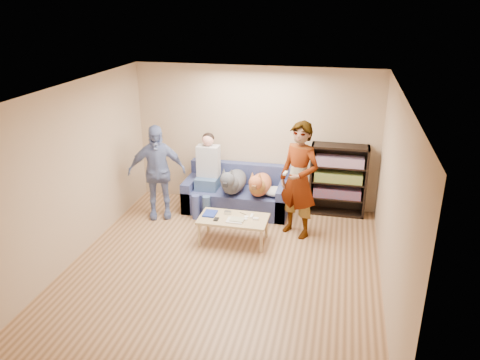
% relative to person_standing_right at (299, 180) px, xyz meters
% --- Properties ---
extents(ground, '(5.00, 5.00, 0.00)m').
position_rel_person_standing_right_xyz_m(ground, '(-0.94, -1.37, -0.96)').
color(ground, brown).
rests_on(ground, ground).
extents(ceiling, '(5.00, 5.00, 0.00)m').
position_rel_person_standing_right_xyz_m(ceiling, '(-0.94, -1.37, 1.64)').
color(ceiling, white).
rests_on(ceiling, ground).
extents(wall_back, '(4.50, 0.00, 4.50)m').
position_rel_person_standing_right_xyz_m(wall_back, '(-0.94, 1.13, 0.34)').
color(wall_back, tan).
rests_on(wall_back, ground).
extents(wall_front, '(4.50, 0.00, 4.50)m').
position_rel_person_standing_right_xyz_m(wall_front, '(-0.94, -3.87, 0.34)').
color(wall_front, tan).
rests_on(wall_front, ground).
extents(wall_left, '(0.00, 5.00, 5.00)m').
position_rel_person_standing_right_xyz_m(wall_left, '(-3.19, -1.37, 0.34)').
color(wall_left, tan).
rests_on(wall_left, ground).
extents(wall_right, '(0.00, 5.00, 5.00)m').
position_rel_person_standing_right_xyz_m(wall_right, '(1.31, -1.37, 0.34)').
color(wall_right, tan).
rests_on(wall_right, ground).
extents(blanket, '(0.42, 0.36, 0.15)m').
position_rel_person_standing_right_xyz_m(blanket, '(-0.46, 0.54, -0.46)').
color(blanket, '#A4A4A8').
rests_on(blanket, sofa).
extents(person_standing_right, '(0.84, 0.75, 1.92)m').
position_rel_person_standing_right_xyz_m(person_standing_right, '(0.00, 0.00, 0.00)').
color(person_standing_right, gray).
rests_on(person_standing_right, ground).
extents(person_standing_left, '(1.08, 0.74, 1.70)m').
position_rel_person_standing_right_xyz_m(person_standing_left, '(-2.50, 0.14, -0.11)').
color(person_standing_left, '#7485BA').
rests_on(person_standing_left, ground).
extents(held_controller, '(0.07, 0.14, 0.03)m').
position_rel_person_standing_right_xyz_m(held_controller, '(-0.20, -0.20, 0.18)').
color(held_controller, silver).
rests_on(held_controller, person_standing_right).
extents(notebook_blue, '(0.20, 0.26, 0.03)m').
position_rel_person_standing_right_xyz_m(notebook_blue, '(-1.37, -0.44, -0.53)').
color(notebook_blue, '#1C319A').
rests_on(notebook_blue, coffee_table).
extents(papers, '(0.26, 0.20, 0.02)m').
position_rel_person_standing_right_xyz_m(papers, '(-0.92, -0.59, -0.53)').
color(papers, silver).
rests_on(papers, coffee_table).
extents(magazine, '(0.22, 0.17, 0.01)m').
position_rel_person_standing_right_xyz_m(magazine, '(-0.89, -0.57, -0.52)').
color(magazine, '#ABAA89').
rests_on(magazine, coffee_table).
extents(camera_silver, '(0.11, 0.06, 0.05)m').
position_rel_person_standing_right_xyz_m(camera_silver, '(-1.09, -0.37, -0.52)').
color(camera_silver, silver).
rests_on(camera_silver, coffee_table).
extents(controller_a, '(0.04, 0.13, 0.03)m').
position_rel_person_standing_right_xyz_m(controller_a, '(-0.69, -0.39, -0.53)').
color(controller_a, white).
rests_on(controller_a, coffee_table).
extents(controller_b, '(0.09, 0.06, 0.03)m').
position_rel_person_standing_right_xyz_m(controller_b, '(-0.61, -0.47, -0.53)').
color(controller_b, white).
rests_on(controller_b, coffee_table).
extents(headphone_cup_a, '(0.07, 0.07, 0.02)m').
position_rel_person_standing_right_xyz_m(headphone_cup_a, '(-0.77, -0.51, -0.53)').
color(headphone_cup_a, silver).
rests_on(headphone_cup_a, coffee_table).
extents(headphone_cup_b, '(0.07, 0.07, 0.02)m').
position_rel_person_standing_right_xyz_m(headphone_cup_b, '(-0.77, -0.43, -0.53)').
color(headphone_cup_b, white).
rests_on(headphone_cup_b, coffee_table).
extents(pen_orange, '(0.13, 0.06, 0.01)m').
position_rel_person_standing_right_xyz_m(pen_orange, '(-0.99, -0.65, -0.54)').
color(pen_orange, '#F05B21').
rests_on(pen_orange, coffee_table).
extents(pen_black, '(0.13, 0.08, 0.01)m').
position_rel_person_standing_right_xyz_m(pen_black, '(-0.85, -0.31, -0.54)').
color(pen_black, black).
rests_on(pen_black, coffee_table).
extents(wallet, '(0.07, 0.12, 0.02)m').
position_rel_person_standing_right_xyz_m(wallet, '(-1.22, -0.61, -0.53)').
color(wallet, black).
rests_on(wallet, coffee_table).
extents(sofa, '(1.90, 0.85, 0.82)m').
position_rel_person_standing_right_xyz_m(sofa, '(-1.19, 0.73, -0.68)').
color(sofa, '#515B93').
rests_on(sofa, ground).
extents(person_seated, '(0.40, 0.73, 1.47)m').
position_rel_person_standing_right_xyz_m(person_seated, '(-1.72, 0.60, -0.19)').
color(person_seated, '#446B96').
rests_on(person_seated, sofa).
extents(dog_gray, '(0.42, 1.25, 0.60)m').
position_rel_person_standing_right_xyz_m(dog_gray, '(-1.21, 0.50, -0.32)').
color(dog_gray, '#50535B').
rests_on(dog_gray, sofa).
extents(dog_tan, '(0.39, 1.15, 0.56)m').
position_rel_person_standing_right_xyz_m(dog_tan, '(-0.74, 0.51, -0.34)').
color(dog_tan, '#C9633D').
rests_on(dog_tan, sofa).
extents(coffee_table, '(1.10, 0.60, 0.42)m').
position_rel_person_standing_right_xyz_m(coffee_table, '(-0.97, -0.49, -0.59)').
color(coffee_table, tan).
rests_on(coffee_table, ground).
extents(bookshelf, '(1.00, 0.34, 1.30)m').
position_rel_person_standing_right_xyz_m(bookshelf, '(0.61, 0.96, -0.28)').
color(bookshelf, black).
rests_on(bookshelf, ground).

